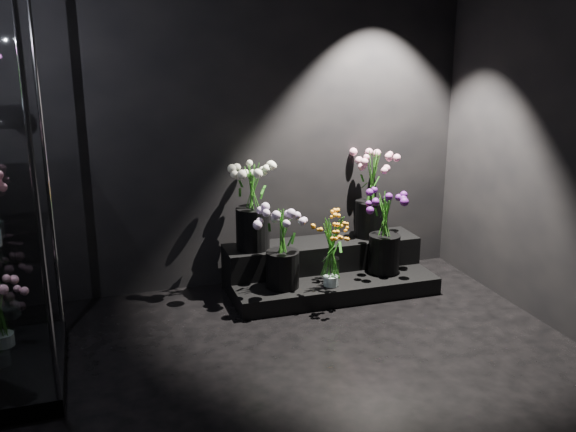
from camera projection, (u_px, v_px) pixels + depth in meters
name	position (u px, v px, depth m)	size (l,w,h in m)	color
floor	(312.00, 408.00, 3.63)	(4.00, 4.00, 0.00)	black
wall_back	(228.00, 117.00, 5.08)	(4.00, 4.00, 0.00)	black
display_riser	(326.00, 269.00, 5.33)	(1.65, 0.73, 0.37)	black
bouquet_orange_bells	(331.00, 250.00, 4.94)	(0.26, 0.26, 0.57)	white
bouquet_lilac	(283.00, 242.00, 4.91)	(0.38, 0.38, 0.64)	black
bouquet_purple	(385.00, 229.00, 5.21)	(0.40, 0.40, 0.68)	black
bouquet_cream_roses	(252.00, 201.00, 5.07)	(0.48, 0.48, 0.70)	black
bouquet_pink_roses	(372.00, 191.00, 5.39)	(0.42, 0.42, 0.73)	black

